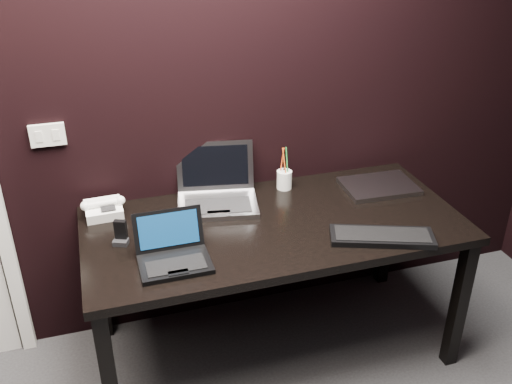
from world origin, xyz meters
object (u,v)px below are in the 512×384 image
object	(u,v)px
closed_laptop	(379,186)
mobile_phone	(121,235)
silver_laptop	(217,194)
pen_cup	(284,179)
netbook	(173,254)
desk_phone	(104,209)
ext_keyboard	(382,236)
desk	(274,236)

from	to	relation	value
closed_laptop	mobile_phone	bearing A→B (deg)	-174.01
silver_laptop	pen_cup	xyz separation A→B (m)	(0.36, 0.05, 0.00)
netbook	silver_laptop	bearing A→B (deg)	56.39
desk_phone	pen_cup	xyz separation A→B (m)	(0.88, 0.02, 0.02)
silver_laptop	pen_cup	bearing A→B (deg)	8.12
silver_laptop	ext_keyboard	size ratio (longest dim) A/B	0.92
closed_laptop	pen_cup	size ratio (longest dim) A/B	1.66
desk	closed_laptop	world-z (taller)	closed_laptop
netbook	silver_laptop	size ratio (longest dim) A/B	0.66
mobile_phone	desk	bearing A→B (deg)	-2.02
ext_keyboard	pen_cup	xyz separation A→B (m)	(-0.24, 0.57, 0.04)
desk_phone	pen_cup	distance (m)	0.88
ext_keyboard	closed_laptop	bearing A→B (deg)	63.77
pen_cup	desk	bearing A→B (deg)	-116.98
netbook	ext_keyboard	xyz separation A→B (m)	(0.88, -0.10, -0.02)
ext_keyboard	desk_phone	bearing A→B (deg)	153.74
netbook	mobile_phone	size ratio (longest dim) A/B	2.66
netbook	pen_cup	xyz separation A→B (m)	(0.64, 0.48, 0.01)
netbook	closed_laptop	size ratio (longest dim) A/B	0.77
ext_keyboard	netbook	bearing A→B (deg)	173.82
silver_laptop	ext_keyboard	bearing A→B (deg)	-41.06
ext_keyboard	mobile_phone	distance (m)	1.11
mobile_phone	pen_cup	distance (m)	0.87
ext_keyboard	pen_cup	size ratio (longest dim) A/B	2.10
closed_laptop	desk_phone	bearing A→B (deg)	174.71
netbook	ext_keyboard	world-z (taller)	netbook
ext_keyboard	closed_laptop	xyz separation A→B (m)	(0.21, 0.43, -0.00)
ext_keyboard	pen_cup	world-z (taller)	pen_cup
pen_cup	ext_keyboard	bearing A→B (deg)	-67.16
silver_laptop	desk_phone	world-z (taller)	silver_laptop
netbook	ext_keyboard	distance (m)	0.89
closed_laptop	mobile_phone	size ratio (longest dim) A/B	3.46
mobile_phone	pen_cup	xyz separation A→B (m)	(0.83, 0.28, 0.01)
desk	mobile_phone	world-z (taller)	mobile_phone
ext_keyboard	closed_laptop	world-z (taller)	ext_keyboard
netbook	desk_phone	xyz separation A→B (m)	(-0.24, 0.46, -0.00)
pen_cup	mobile_phone	bearing A→B (deg)	-161.54
ext_keyboard	mobile_phone	xyz separation A→B (m)	(-1.07, 0.30, 0.03)
ext_keyboard	desk	bearing A→B (deg)	145.35
netbook	silver_laptop	world-z (taller)	silver_laptop
desk	netbook	xyz separation A→B (m)	(-0.49, -0.18, 0.11)
desk	netbook	world-z (taller)	netbook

